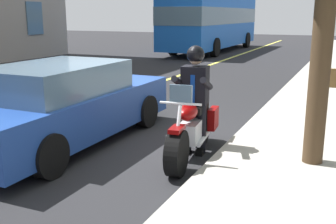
% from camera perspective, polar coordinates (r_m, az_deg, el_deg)
% --- Properties ---
extents(ground_plane, '(80.00, 80.00, 0.00)m').
position_cam_1_polar(ground_plane, '(7.56, -6.88, -3.64)').
color(ground_plane, black).
extents(lane_center_stripe, '(60.00, 0.16, 0.01)m').
position_cam_1_polar(lane_center_stripe, '(8.73, -18.20, -1.85)').
color(lane_center_stripe, '#E5DB4C').
rests_on(lane_center_stripe, ground_plane).
extents(motorcycle_main, '(2.22, 0.77, 1.26)m').
position_cam_1_polar(motorcycle_main, '(6.46, 3.30, -2.36)').
color(motorcycle_main, black).
rests_on(motorcycle_main, ground_plane).
extents(rider_main, '(0.67, 0.61, 1.74)m').
position_cam_1_polar(rider_main, '(6.50, 3.75, 3.03)').
color(rider_main, black).
rests_on(rider_main, ground_plane).
extents(bus_far, '(11.05, 2.70, 3.30)m').
position_cam_1_polar(bus_far, '(25.22, 6.31, 12.67)').
color(bus_far, blue).
rests_on(bus_far, ground_plane).
extents(car_dark, '(4.60, 1.92, 1.40)m').
position_cam_1_polar(car_dark, '(7.33, -14.47, 1.07)').
color(car_dark, navy).
rests_on(car_dark, ground_plane).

